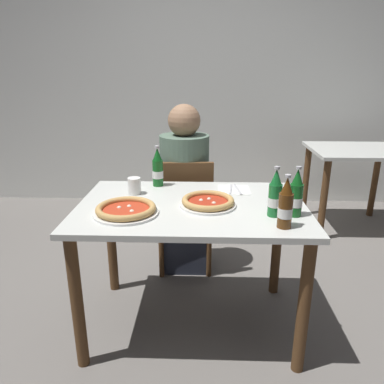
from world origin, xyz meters
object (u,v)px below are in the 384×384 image
Objects in this scene: dining_table_background at (355,166)px; beer_bottle_extra at (158,169)px; pizza_margherita_near at (208,202)px; beer_bottle_left at (296,195)px; paper_cup at (134,186)px; napkin_with_cutlery at (234,190)px; beer_bottle_center at (286,206)px; diner_seated at (185,193)px; pizza_marinara_far at (126,210)px; beer_bottle_right at (275,195)px; dining_table_main at (192,224)px; chair_behind_table at (185,209)px.

beer_bottle_extra reaches higher than dining_table_background.
pizza_margherita_near is 1.19× the size of beer_bottle_left.
paper_cup is at bearing 160.45° from beer_bottle_left.
pizza_margherita_near is 0.31m from napkin_with_cutlery.
beer_bottle_left is 0.16m from beer_bottle_center.
paper_cup is (-0.42, 0.17, 0.03)m from pizza_margherita_near.
diner_seated is 6.36× the size of napkin_with_cutlery.
diner_seated is 0.86m from pizza_marinara_far.
napkin_with_cutlery is (0.56, 0.39, -0.02)m from pizza_marinara_far.
pizza_marinara_far is 0.73m from beer_bottle_right.
dining_table_background is 2.48× the size of pizza_marinara_far.
dining_table_main is 1.50× the size of dining_table_background.
beer_bottle_center is (-0.08, -0.14, 0.00)m from beer_bottle_left.
dining_table_main is 0.40m from paper_cup.
dining_table_main is at bearing 166.35° from pizza_margherita_near.
pizza_margherita_near is at bearing -76.84° from diner_seated.
beer_bottle_center is at bearing -81.05° from beer_bottle_right.
pizza_margherita_near is (0.09, -0.02, 0.14)m from dining_table_main.
beer_bottle_right is 1.00× the size of beer_bottle_extra.
diner_seated reaches higher than beer_bottle_left.
beer_bottle_center is 0.88m from beer_bottle_extra.
paper_cup reaches higher than pizza_margherita_near.
dining_table_main is 3.72× the size of pizza_marinara_far.
chair_behind_table is at bearing 127.37° from beer_bottle_left.
beer_bottle_extra is at bearing 137.01° from beer_bottle_center.
paper_cup is at bearing 155.11° from dining_table_main.
beer_bottle_extra is (-0.72, 0.46, 0.00)m from beer_bottle_left.
dining_table_main is 4.07× the size of pizza_margherita_near.
beer_bottle_left reaches higher than chair_behind_table.
napkin_with_cutlery is (0.16, 0.26, -0.02)m from pizza_margherita_near.
beer_bottle_right is at bearing -59.35° from diner_seated.
beer_bottle_center is 2.60× the size of paper_cup.
dining_table_background is 3.24× the size of beer_bottle_center.
pizza_margherita_near is at bearing 17.34° from pizza_marinara_far.
dining_table_background is 3.24× the size of beer_bottle_extra.
beer_bottle_left reaches higher than napkin_with_cutlery.
beer_bottle_extra is at bearing 60.35° from chair_behind_table.
dining_table_main is at bearing 24.75° from pizza_marinara_far.
napkin_with_cutlery is at bearing -53.02° from diner_seated.
beer_bottle_left is (0.51, -0.14, 0.22)m from dining_table_main.
napkin_with_cutlery is (-1.18, -1.21, 0.16)m from dining_table_background.
dining_table_main and dining_table_background have the same top height.
paper_cup reaches higher than pizza_marinara_far.
beer_bottle_right reaches higher than chair_behind_table.
diner_seated is 4.89× the size of beer_bottle_extra.
pizza_marinara_far is 1.31× the size of beer_bottle_right.
pizza_marinara_far is at bearing -106.91° from diner_seated.
dining_table_background is 4.21× the size of napkin_with_cutlery.
dining_table_main is 4.86× the size of beer_bottle_center.
pizza_margherita_near is 1.55× the size of napkin_with_cutlery.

